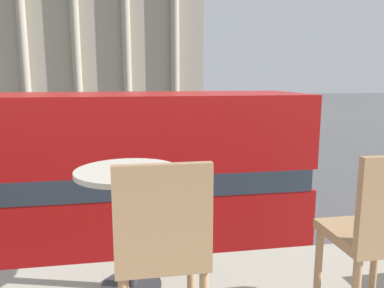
# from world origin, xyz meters

# --- Properties ---
(double_decker_bus) EXTENTS (11.22, 2.68, 4.35)m
(double_decker_bus) POSITION_xyz_m (-0.89, 5.66, 2.43)
(double_decker_bus) COLOR black
(double_decker_bus) RESTS_ON ground_plane
(cafe_dining_table) EXTENTS (0.60, 0.60, 0.73)m
(cafe_dining_table) POSITION_xyz_m (0.94, -0.35, 3.99)
(cafe_dining_table) COLOR #2D2D30
(cafe_dining_table) RESTS_ON cafe_floor_slab
(cafe_chair_0) EXTENTS (0.40, 0.40, 0.91)m
(cafe_chair_0) POSITION_xyz_m (1.08, -0.90, 3.97)
(cafe_chair_0) COLOR #A87F56
(cafe_chair_0) RESTS_ON cafe_floor_slab
(cafe_chair_1) EXTENTS (0.40, 0.40, 0.91)m
(cafe_chair_1) POSITION_xyz_m (2.12, -0.92, 3.97)
(cafe_chair_1) COLOR #A87F56
(cafe_chair_1) RESTS_ON cafe_floor_slab
(plaza_building_left) EXTENTS (33.17, 16.76, 24.30)m
(plaza_building_left) POSITION_xyz_m (-6.85, 47.47, 12.15)
(plaza_building_left) COLOR #A39984
(plaza_building_left) RESTS_ON ground_plane
(traffic_light_near) EXTENTS (0.42, 0.24, 3.93)m
(traffic_light_near) POSITION_xyz_m (7.86, 11.46, 2.56)
(traffic_light_near) COLOR black
(traffic_light_near) RESTS_ON ground_plane
(traffic_light_mid) EXTENTS (0.42, 0.24, 3.34)m
(traffic_light_mid) POSITION_xyz_m (-0.15, 17.77, 2.20)
(traffic_light_mid) COLOR black
(traffic_light_mid) RESTS_ON ground_plane
(traffic_light_far) EXTENTS (0.42, 0.24, 3.27)m
(traffic_light_far) POSITION_xyz_m (0.35, 24.65, 2.16)
(traffic_light_far) COLOR black
(traffic_light_far) RESTS_ON ground_plane
(pedestrian_olive) EXTENTS (0.32, 0.32, 1.61)m
(pedestrian_olive) POSITION_xyz_m (-5.23, 33.34, 0.92)
(pedestrian_olive) COLOR #282B33
(pedestrian_olive) RESTS_ON ground_plane
(pedestrian_white) EXTENTS (0.32, 0.32, 1.69)m
(pedestrian_white) POSITION_xyz_m (-5.90, 25.72, 0.97)
(pedestrian_white) COLOR #282B33
(pedestrian_white) RESTS_ON ground_plane
(pedestrian_red) EXTENTS (0.32, 0.32, 1.74)m
(pedestrian_red) POSITION_xyz_m (-1.19, 19.43, 1.01)
(pedestrian_red) COLOR #282B33
(pedestrian_red) RESTS_ON ground_plane
(pedestrian_black) EXTENTS (0.32, 0.32, 1.78)m
(pedestrian_black) POSITION_xyz_m (-6.55, 31.80, 1.03)
(pedestrian_black) COLOR #282B33
(pedestrian_black) RESTS_ON ground_plane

